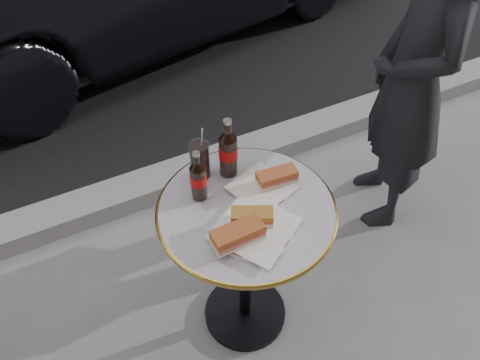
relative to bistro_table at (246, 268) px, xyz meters
name	(u,v)px	position (x,y,z in m)	size (l,w,h in m)	color
ground	(245,314)	(0.00, 0.00, -0.37)	(80.00, 80.00, 0.00)	gray
curb	(172,179)	(0.00, 0.90, -0.32)	(40.00, 0.20, 0.12)	gray
bistro_table	(246,268)	(0.00, 0.00, 0.00)	(0.62, 0.62, 0.73)	#BAB2C4
plate_left	(255,230)	(-0.02, -0.10, 0.37)	(0.25, 0.25, 0.01)	white
plate_right	(261,189)	(0.08, 0.05, 0.37)	(0.20, 0.20, 0.01)	silver
sandwich_left_a	(238,236)	(-0.10, -0.12, 0.41)	(0.17, 0.08, 0.06)	#A8532A
sandwich_left_b	(252,217)	(-0.02, -0.07, 0.40)	(0.14, 0.06, 0.05)	#AD712C
sandwich_right	(277,178)	(0.14, 0.05, 0.40)	(0.14, 0.07, 0.05)	#B3562D
cola_bottle_left	(198,175)	(-0.12, 0.12, 0.47)	(0.06, 0.06, 0.20)	black
cola_bottle_right	(228,148)	(0.02, 0.18, 0.49)	(0.07, 0.07, 0.24)	black
cola_glass	(200,160)	(-0.08, 0.21, 0.44)	(0.07, 0.07, 0.15)	black
pedestrian	(413,81)	(0.96, 0.28, 0.42)	(0.57, 0.37, 1.57)	black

